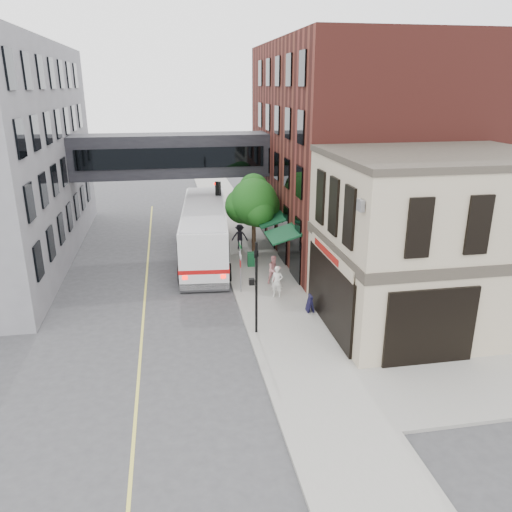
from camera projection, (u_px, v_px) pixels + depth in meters
name	position (u px, v px, depth m)	size (l,w,h in m)	color
ground	(255.00, 357.00, 21.94)	(120.00, 120.00, 0.00)	#38383A
sidewalk_main	(249.00, 253.00, 35.28)	(4.00, 60.00, 0.15)	gray
corner_building	(432.00, 241.00, 23.93)	(10.19, 8.12, 8.45)	tan
brick_building	(357.00, 150.00, 35.29)	(13.76, 18.00, 14.00)	#5B221C
skyway_bridge	(171.00, 155.00, 36.08)	(14.00, 3.18, 3.00)	black
traffic_signal_near	(256.00, 277.00, 22.90)	(0.44, 0.22, 4.60)	black
traffic_signal_far	(219.00, 199.00, 36.72)	(0.53, 0.28, 4.50)	black
street_sign_pole	(240.00, 262.00, 27.90)	(0.08, 0.75, 3.00)	gray
street_tree	(253.00, 202.00, 33.34)	(3.80, 3.20, 5.60)	#382619
lane_marking	(146.00, 281.00, 30.42)	(0.12, 40.00, 0.01)	#D8CC4C
bus	(205.00, 229.00, 34.08)	(4.10, 13.32, 3.53)	white
pedestrian_a	(277.00, 282.00, 27.55)	(0.64, 0.42, 1.75)	white
pedestrian_b	(274.00, 270.00, 29.43)	(0.83, 0.64, 1.70)	pink
pedestrian_c	(240.00, 237.00, 35.68)	(1.16, 0.67, 1.79)	#222129
newspaper_box	(251.00, 259.00, 32.36)	(0.46, 0.41, 0.92)	#14582D
sandwich_board	(310.00, 303.00, 25.86)	(0.32, 0.50, 0.90)	black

